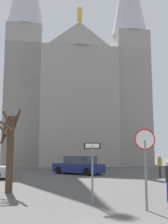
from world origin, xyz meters
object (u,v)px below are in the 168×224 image
at_px(stop_sign, 145,153).
at_px(bare_tree, 9,148).
at_px(parked_car_near_navy, 79,166).
at_px(cathedral, 77,89).
at_px(one_way_arrow_sign, 92,166).
at_px(pedestrian_standing, 160,164).

bearing_deg(stop_sign, bare_tree, 142.90).
distance_m(bare_tree, parked_car_near_navy, 10.87).
distance_m(cathedral, one_way_arrow_sign, 28.31).
height_order(stop_sign, parked_car_near_navy, stop_sign).
relative_size(one_way_arrow_sign, bare_tree, 0.57).
relative_size(cathedral, bare_tree, 7.96).
relative_size(one_way_arrow_sign, parked_car_near_navy, 0.51).
bearing_deg(pedestrian_standing, parked_car_near_navy, 152.56).
distance_m(one_way_arrow_sign, pedestrian_standing, 11.83).
distance_m(cathedral, pedestrian_standing, 19.94).
height_order(bare_tree, pedestrian_standing, bare_tree).
bearing_deg(bare_tree, parked_car_near_navy, 70.07).
bearing_deg(pedestrian_standing, stop_sign, -110.10).
bearing_deg(one_way_arrow_sign, parked_car_near_navy, 90.43).
xyz_separation_m(one_way_arrow_sign, pedestrian_standing, (5.86, 10.26, -0.45)).
bearing_deg(one_way_arrow_sign, stop_sign, -28.73).
bearing_deg(stop_sign, pedestrian_standing, 69.90).
xyz_separation_m(cathedral, pedestrian_standing, (5.87, -16.62, -9.31)).
height_order(stop_sign, pedestrian_standing, stop_sign).
xyz_separation_m(cathedral, bare_tree, (-3.76, -23.67, -8.20)).
height_order(one_way_arrow_sign, pedestrian_standing, one_way_arrow_sign).
bearing_deg(parked_car_near_navy, cathedral, 89.64).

